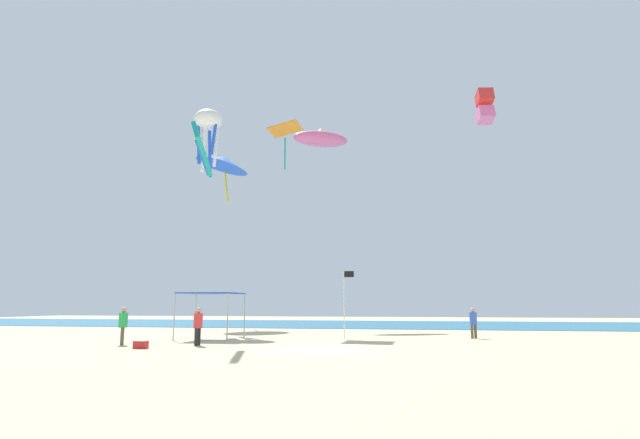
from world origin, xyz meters
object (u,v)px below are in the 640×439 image
Objects in this scene: canopy_tent at (211,295)px; person_leftmost at (198,323)px; person_near_tent at (123,323)px; kite_diamond_orange at (285,131)px; kite_inflatable_pink at (321,139)px; kite_parafoil_teal at (202,150)px; person_central at (473,320)px; banner_flag at (345,298)px; kite_delta_blue at (223,162)px; kite_box_red at (485,106)px; cooler_box at (141,344)px; kite_octopus_white at (208,123)px.

canopy_tent is 1.75× the size of person_leftmost.
person_near_tent is at bearing -120.90° from canopy_tent.
kite_diamond_orange is at bearing 177.35° from person_leftmost.
kite_inflatable_pink is (2.88, 17.62, 14.64)m from canopy_tent.
kite_inflatable_pink is 20.63m from kite_parafoil_teal.
canopy_tent is at bearing -165.14° from person_leftmost.
canopy_tent is 0.56× the size of kite_inflatable_pink.
person_central is at bearing 119.35° from person_leftmost.
kite_delta_blue reaches higher than banner_flag.
person_near_tent is 0.47× the size of banner_flag.
kite_parafoil_teal is (-17.44, -16.90, -7.96)m from kite_box_red.
kite_delta_blue is at bearing 110.35° from canopy_tent.
cooler_box is at bearing -95.99° from canopy_tent.
kite_box_red is 23.30m from kite_delta_blue.
kite_parafoil_teal is 18.52m from kite_delta_blue.
kite_diamond_orange reaches higher than person_central.
kite_inflatable_pink reaches higher than person_central.
canopy_tent is 0.52× the size of kite_delta_blue.
banner_flag is at bearing -140.72° from kite_diamond_orange.
kite_parafoil_teal reaches higher than person_central.
kite_diamond_orange is (4.29, 13.58, 13.91)m from person_near_tent.
person_leftmost is at bearing 60.96° from kite_inflatable_pink.
banner_flag is at bearing 93.94° from person_near_tent.
kite_octopus_white is 6.52m from kite_diamond_orange.
cooler_box is (-0.64, -6.08, -2.20)m from canopy_tent.
kite_diamond_orange is (-1.19, -8.39, -2.08)m from kite_inflatable_pink.
kite_inflatable_pink reaches higher than banner_flag.
kite_parafoil_teal is (-1.84, -10.84, -4.72)m from kite_diamond_orange.
kite_diamond_orange is at bearing 79.62° from canopy_tent.
kite_diamond_orange is 11.97m from kite_parafoil_teal.
canopy_tent is 0.58× the size of kite_octopus_white.
kite_inflatable_pink is (5.48, 21.97, 15.98)m from person_near_tent.
kite_delta_blue is (-23.03, 0.19, -3.54)m from kite_box_red.
cooler_box is (-1.77, -1.89, -0.85)m from person_leftmost.
banner_flag reaches higher than person_central.
canopy_tent is at bearing 141.23° from kite_octopus_white.
kite_box_red is 0.51× the size of kite_delta_blue.
person_central is 17.61m from cooler_box.
banner_flag is at bearing 81.04° from kite_inflatable_pink.
kite_box_red reaches higher than banner_flag.
person_central reaches higher than cooler_box.
kite_inflatable_pink is 9.20m from kite_delta_blue.
cooler_box is 33.20m from kite_box_red.
canopy_tent is 5.24m from person_near_tent.
kite_box_red is (14.41, -2.34, 1.17)m from kite_inflatable_pink.
person_near_tent is at bearing 164.09° from kite_diamond_orange.
kite_delta_blue reaches higher than kite_diamond_orange.
kite_parafoil_teal is (-3.03, -19.24, -6.79)m from kite_inflatable_pink.
kite_delta_blue is at bearing 134.04° from banner_flag.
banner_flag reaches higher than person_near_tent.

